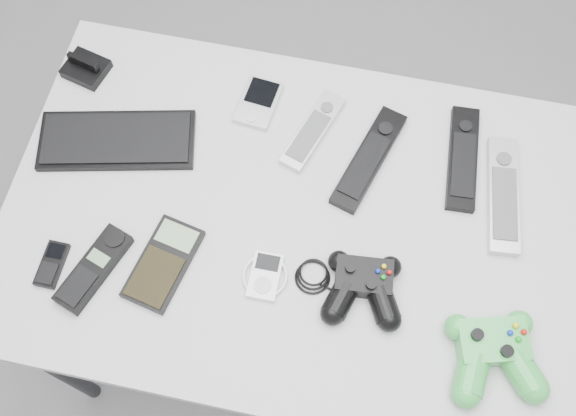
% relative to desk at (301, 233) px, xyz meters
% --- Properties ---
extents(floor, '(3.50, 3.50, 0.00)m').
position_rel_desk_xyz_m(floor, '(-0.07, -0.04, -0.68)').
color(floor, slate).
rests_on(floor, ground).
extents(desk, '(1.10, 0.71, 0.74)m').
position_rel_desk_xyz_m(desk, '(0.00, 0.00, 0.00)').
color(desk, '#9F9FA2').
rests_on(desk, floor).
extents(pda_keyboard, '(0.32, 0.19, 0.02)m').
position_rel_desk_xyz_m(pda_keyboard, '(-0.38, 0.09, 0.07)').
color(pda_keyboard, black).
rests_on(pda_keyboard, desk).
extents(dock_bracket, '(0.10, 0.09, 0.04)m').
position_rel_desk_xyz_m(dock_bracket, '(-0.49, 0.23, 0.09)').
color(dock_bracket, black).
rests_on(dock_bracket, desk).
extents(pda, '(0.08, 0.12, 0.02)m').
position_rel_desk_xyz_m(pda, '(-0.13, 0.23, 0.07)').
color(pda, '#B6B7BE').
rests_on(pda, desk).
extents(remote_silver_a, '(0.10, 0.19, 0.02)m').
position_rel_desk_xyz_m(remote_silver_a, '(-0.02, 0.19, 0.07)').
color(remote_silver_a, '#B6B7BE').
rests_on(remote_silver_a, desk).
extents(remote_black_a, '(0.12, 0.24, 0.02)m').
position_rel_desk_xyz_m(remote_black_a, '(0.10, 0.15, 0.08)').
color(remote_black_a, black).
rests_on(remote_black_a, desk).
extents(remote_black_b, '(0.06, 0.22, 0.02)m').
position_rel_desk_xyz_m(remote_black_b, '(0.28, 0.19, 0.07)').
color(remote_black_b, black).
rests_on(remote_black_b, desk).
extents(remote_silver_b, '(0.08, 0.24, 0.02)m').
position_rel_desk_xyz_m(remote_silver_b, '(0.36, 0.12, 0.08)').
color(remote_silver_b, '#B4B3BA').
rests_on(remote_silver_b, desk).
extents(mobile_phone, '(0.04, 0.09, 0.01)m').
position_rel_desk_xyz_m(mobile_phone, '(-0.42, -0.18, 0.07)').
color(mobile_phone, black).
rests_on(mobile_phone, desk).
extents(cordless_handset, '(0.10, 0.17, 0.03)m').
position_rel_desk_xyz_m(cordless_handset, '(-0.34, -0.17, 0.08)').
color(cordless_handset, black).
rests_on(cordless_handset, desk).
extents(calculator, '(0.12, 0.18, 0.02)m').
position_rel_desk_xyz_m(calculator, '(-0.22, -0.14, 0.07)').
color(calculator, black).
rests_on(calculator, desk).
extents(mp3_player, '(0.08, 0.09, 0.02)m').
position_rel_desk_xyz_m(mp3_player, '(-0.04, -0.12, 0.07)').
color(mp3_player, white).
rests_on(mp3_player, desk).
extents(controller_black, '(0.25, 0.17, 0.05)m').
position_rel_desk_xyz_m(controller_black, '(0.13, -0.11, 0.09)').
color(controller_black, black).
rests_on(controller_black, desk).
extents(controller_green, '(0.20, 0.21, 0.05)m').
position_rel_desk_xyz_m(controller_green, '(0.36, -0.18, 0.09)').
color(controller_green, green).
rests_on(controller_green, desk).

